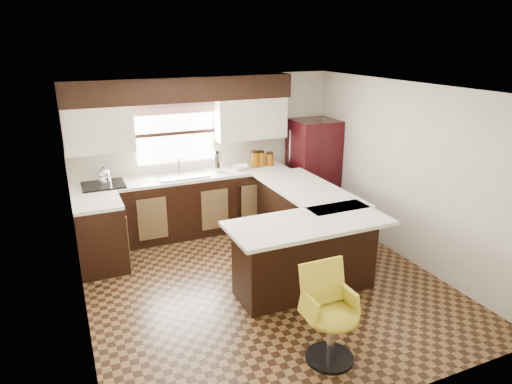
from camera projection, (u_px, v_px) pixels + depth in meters
name	position (u px, v px, depth m)	size (l,w,h in m)	color
floor	(264.00, 283.00, 5.75)	(4.40, 4.40, 0.00)	#49301A
ceiling	(265.00, 89.00, 4.98)	(4.40, 4.40, 0.00)	silver
wall_back	(207.00, 152.00, 7.27)	(4.40, 4.40, 0.00)	beige
wall_front	(386.00, 279.00, 3.46)	(4.40, 4.40, 0.00)	beige
wall_left	(75.00, 220.00, 4.57)	(4.40, 4.40, 0.00)	beige
wall_right	(406.00, 173.00, 6.16)	(4.40, 4.40, 0.00)	beige
base_cab_back	(187.00, 206.00, 7.08)	(3.30, 0.60, 0.90)	black
base_cab_left	(101.00, 236.00, 6.00)	(0.60, 0.70, 0.90)	black
counter_back	(186.00, 177.00, 6.93)	(3.30, 0.60, 0.04)	silver
counter_left	(97.00, 203.00, 5.85)	(0.60, 0.70, 0.04)	silver
soffit	(182.00, 89.00, 6.64)	(3.40, 0.35, 0.36)	black
upper_cab_left	(98.00, 130.00, 6.34)	(0.94, 0.35, 0.64)	beige
upper_cab_right	(250.00, 118.00, 7.21)	(1.14, 0.35, 0.64)	beige
window_pane	(175.00, 133.00, 6.95)	(1.20, 0.02, 0.90)	white
valance	(175.00, 108.00, 6.79)	(1.30, 0.06, 0.18)	#D19B93
sink	(183.00, 175.00, 6.88)	(0.75, 0.45, 0.03)	#B2B2B7
dishwasher	(253.00, 204.00, 7.22)	(0.58, 0.03, 0.78)	black
cooktop	(103.00, 185.00, 6.44)	(0.58, 0.50, 0.03)	black
peninsula_long	(303.00, 221.00, 6.49)	(0.60, 1.95, 0.90)	black
peninsula_return	(305.00, 257.00, 5.45)	(1.65, 0.60, 0.90)	black
counter_pen_long	(308.00, 190.00, 6.36)	(0.84, 1.95, 0.04)	silver
counter_pen_return	(309.00, 223.00, 5.21)	(1.89, 0.84, 0.04)	silver
refrigerator	(313.00, 169.00, 7.70)	(0.71, 0.68, 1.66)	black
bar_chair	(332.00, 317.00, 4.24)	(0.51, 0.51, 0.95)	gold
kettle	(104.00, 175.00, 6.41)	(0.19, 0.19, 0.25)	silver
percolator	(217.00, 162.00, 7.07)	(0.13, 0.13, 0.31)	silver
mixing_bowl	(240.00, 167.00, 7.25)	(0.25, 0.25, 0.06)	white
canister_large	(255.00, 160.00, 7.34)	(0.13, 0.13, 0.24)	#844807
canister_med	(261.00, 159.00, 7.39)	(0.12, 0.12, 0.23)	#844807
canister_small	(270.00, 160.00, 7.45)	(0.13, 0.13, 0.19)	#844807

